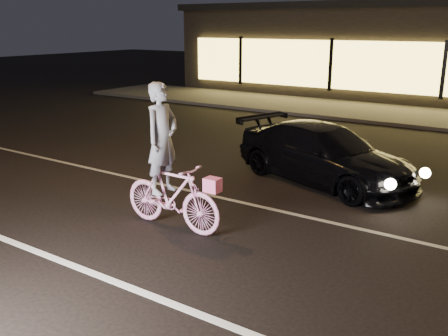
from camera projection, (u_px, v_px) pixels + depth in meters
The scene contains 6 objects.
ground at pixel (226, 254), 7.32m from camera, with size 90.00×90.00×0.00m, color black.
lane_stripe_near at pixel (159, 299), 6.12m from camera, with size 60.00×0.12×0.01m, color silver.
lane_stripe_far at pixel (288, 213), 8.92m from camera, with size 60.00×0.10×0.01m, color gray.
sidewalk at pixel (428, 118), 17.69m from camera, with size 30.00×4.00×0.12m, color #383533.
cyclist at pixel (169, 178), 8.06m from camera, with size 1.90×0.65×2.39m.
sedan at pixel (324, 154), 10.53m from camera, with size 4.51×2.91×1.21m.
Camera 1 is at (3.69, -5.57, 3.25)m, focal length 40.00 mm.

